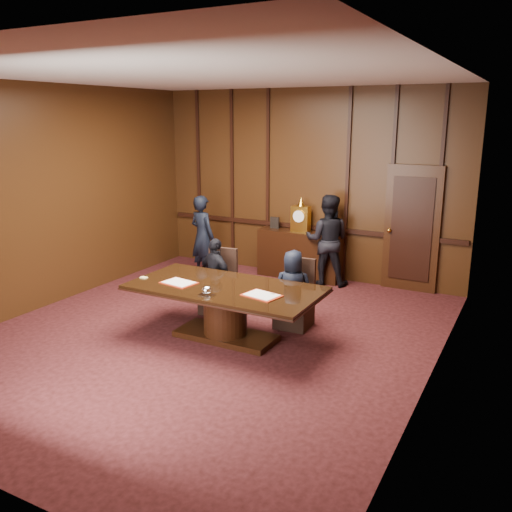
# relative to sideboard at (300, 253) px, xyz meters

# --- Properties ---
(room) EXTENTS (7.00, 7.04, 3.50)m
(room) POSITION_rel_sideboard_xyz_m (0.07, -3.12, 1.24)
(room) COLOR black
(room) RESTS_ON ground
(sideboard) EXTENTS (1.60, 0.45, 1.54)m
(sideboard) POSITION_rel_sideboard_xyz_m (0.00, 0.00, 0.00)
(sideboard) COLOR black
(sideboard) RESTS_ON ground
(conference_table) EXTENTS (2.62, 1.32, 0.76)m
(conference_table) POSITION_rel_sideboard_xyz_m (0.27, -3.19, 0.02)
(conference_table) COLOR black
(conference_table) RESTS_ON ground
(folder_left) EXTENTS (0.51, 0.40, 0.02)m
(folder_left) POSITION_rel_sideboard_xyz_m (-0.35, -3.38, 0.28)
(folder_left) COLOR #A5260F
(folder_left) RESTS_ON conference_table
(folder_right) EXTENTS (0.52, 0.42, 0.02)m
(folder_right) POSITION_rel_sideboard_xyz_m (0.90, -3.32, 0.28)
(folder_right) COLOR #A5260F
(folder_right) RESTS_ON conference_table
(inkstand) EXTENTS (0.20, 0.14, 0.12)m
(inkstand) POSITION_rel_sideboard_xyz_m (0.27, -3.64, 0.33)
(inkstand) COLOR white
(inkstand) RESTS_ON conference_table
(notepad) EXTENTS (0.10, 0.07, 0.01)m
(notepad) POSITION_rel_sideboard_xyz_m (-0.94, -3.41, 0.28)
(notepad) COLOR #FFDF7C
(notepad) RESTS_ON conference_table
(chair_left) EXTENTS (0.53, 0.53, 0.99)m
(chair_left) POSITION_rel_sideboard_xyz_m (-0.38, -2.31, -0.19)
(chair_left) COLOR black
(chair_left) RESTS_ON ground
(chair_right) EXTENTS (0.50, 0.50, 0.99)m
(chair_right) POSITION_rel_sideboard_xyz_m (0.92, -2.31, -0.19)
(chair_right) COLOR black
(chair_right) RESTS_ON ground
(signatory_left) EXTENTS (0.75, 0.49, 1.19)m
(signatory_left) POSITION_rel_sideboard_xyz_m (-0.38, -2.39, 0.11)
(signatory_left) COLOR black
(signatory_left) RESTS_ON ground
(signatory_right) EXTENTS (0.66, 0.53, 1.16)m
(signatory_right) POSITION_rel_sideboard_xyz_m (0.92, -2.39, 0.09)
(signatory_right) COLOR black
(signatory_right) RESTS_ON ground
(witness_left) EXTENTS (0.65, 0.51, 1.57)m
(witness_left) POSITION_rel_sideboard_xyz_m (-1.67, -0.80, 0.30)
(witness_left) COLOR black
(witness_left) RESTS_ON ground
(witness_right) EXTENTS (0.93, 0.80, 1.65)m
(witness_right) POSITION_rel_sideboard_xyz_m (0.59, -0.16, 0.34)
(witness_right) COLOR black
(witness_right) RESTS_ON ground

